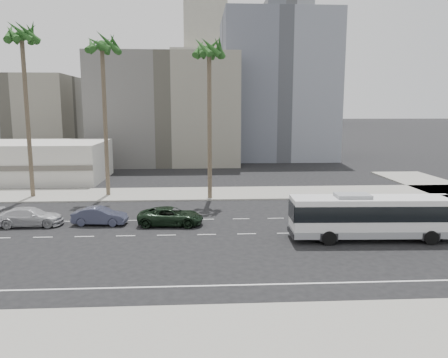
{
  "coord_description": "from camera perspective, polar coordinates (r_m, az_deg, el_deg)",
  "views": [
    {
      "loc": [
        -6.51,
        -31.4,
        9.35
      ],
      "look_at": [
        -4.48,
        4.0,
        3.55
      ],
      "focal_mm": 34.89,
      "sensor_mm": 36.0,
      "label": 1
    }
  ],
  "objects": [
    {
      "name": "ground",
      "position": [
        33.4,
        8.15,
        -7.06
      ],
      "size": [
        700.0,
        700.0,
        0.0
      ],
      "primitive_type": "plane",
      "color": "black",
      "rests_on": "ground"
    },
    {
      "name": "car_c",
      "position": [
        38.25,
        -24.07,
        -4.54
      ],
      "size": [
        2.23,
        5.19,
        1.49
      ],
      "primitive_type": "imported",
      "rotation": [
        0.0,
        0.0,
        1.6
      ],
      "color": "#B2B2B6",
      "rests_on": "ground"
    },
    {
      "name": "commercial_low",
      "position": [
        62.39,
        -25.4,
        2.09
      ],
      "size": [
        22.0,
        12.16,
        5.0
      ],
      "color": "beige",
      "rests_on": "ground"
    },
    {
      "name": "palm_mid",
      "position": [
        47.89,
        -15.69,
        16.07
      ],
      "size": [
        5.5,
        5.5,
        16.98
      ],
      "rotation": [
        0.0,
        0.0,
        -0.37
      ],
      "color": "brown",
      "rests_on": "ground"
    },
    {
      "name": "car_b",
      "position": [
        36.72,
        -15.96,
        -4.68
      ],
      "size": [
        1.93,
        4.47,
        1.43
      ],
      "primitive_type": "imported",
      "rotation": [
        0.0,
        0.0,
        1.47
      ],
      "color": "#36394E",
      "rests_on": "ground"
    },
    {
      "name": "midrise_gray_center",
      "position": [
        84.73,
        6.71,
        11.7
      ],
      "size": [
        20.0,
        20.0,
        26.0
      ],
      "primitive_type": "cube",
      "color": "slate",
      "rests_on": "ground"
    },
    {
      "name": "highrise_right",
      "position": [
        267.66,
        8.09,
        14.7
      ],
      "size": [
        26.0,
        26.0,
        70.0
      ],
      "primitive_type": "cube",
      "color": "slate",
      "rests_on": "ground"
    },
    {
      "name": "sidewalk_north",
      "position": [
        48.25,
        4.53,
        -1.82
      ],
      "size": [
        120.0,
        7.0,
        0.15
      ],
      "primitive_type": "cube",
      "color": "gray",
      "rests_on": "ground"
    },
    {
      "name": "car_a",
      "position": [
        35.44,
        -7.0,
        -4.86
      ],
      "size": [
        2.76,
        5.38,
        1.45
      ],
      "primitive_type": "imported",
      "rotation": [
        0.0,
        0.0,
        1.5
      ],
      "color": "black",
      "rests_on": "ground"
    },
    {
      "name": "sidewalk_south",
      "position": [
        19.53,
        17.68,
        -19.54
      ],
      "size": [
        120.0,
        7.0,
        0.15
      ],
      "primitive_type": "cube",
      "color": "gray",
      "rests_on": "ground"
    },
    {
      "name": "city_bus",
      "position": [
        32.87,
        18.89,
        -4.58
      ],
      "size": [
        11.73,
        3.07,
        3.34
      ],
      "rotation": [
        0.0,
        0.0,
        -0.04
      ],
      "color": "silver",
      "rests_on": "ground"
    },
    {
      "name": "palm_far",
      "position": [
        49.83,
        -24.98,
        16.29
      ],
      "size": [
        5.17,
        5.17,
        17.77
      ],
      "rotation": [
        0.0,
        0.0,
        -0.41
      ],
      "color": "brown",
      "rests_on": "ground"
    },
    {
      "name": "palm_near",
      "position": [
        44.56,
        -1.96,
        16.07
      ],
      "size": [
        4.79,
        4.79,
        16.13
      ],
      "rotation": [
        0.0,
        0.0,
        0.09
      ],
      "color": "brown",
      "rests_on": "ground"
    },
    {
      "name": "civic_tower",
      "position": [
        282.98,
        -2.45,
        15.26
      ],
      "size": [
        42.0,
        42.0,
        129.0
      ],
      "color": "beige",
      "rests_on": "ground"
    },
    {
      "name": "highrise_far",
      "position": [
        301.98,
        11.7,
        13.03
      ],
      "size": [
        22.0,
        22.0,
        60.0
      ],
      "primitive_type": "cube",
      "color": "slate",
      "rests_on": "ground"
    },
    {
      "name": "midrise_beige_west",
      "position": [
        76.6,
        -7.49,
        8.95
      ],
      "size": [
        24.0,
        18.0,
        18.0
      ],
      "primitive_type": "cube",
      "color": "slate",
      "rests_on": "ground"
    },
    {
      "name": "midrise_beige_far",
      "position": [
        87.3,
        -24.64,
        7.24
      ],
      "size": [
        18.0,
        16.0,
        15.0
      ],
      "primitive_type": "cube",
      "color": "slate",
      "rests_on": "ground"
    }
  ]
}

